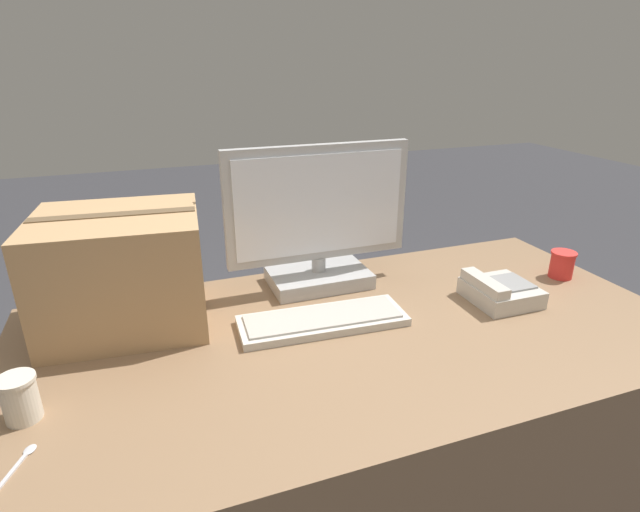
# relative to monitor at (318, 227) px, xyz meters

# --- Properties ---
(office_desk) EXTENTS (1.80, 0.90, 0.74)m
(office_desk) POSITION_rel_monitor_xyz_m (0.00, -0.31, -0.56)
(office_desk) COLOR #8C6B4C
(office_desk) RESTS_ON ground_plane
(monitor) EXTENTS (0.58, 0.20, 0.45)m
(monitor) POSITION_rel_monitor_xyz_m (0.00, 0.00, 0.00)
(monitor) COLOR #B7B7B7
(monitor) RESTS_ON office_desk
(keyboard) EXTENTS (0.47, 0.18, 0.03)m
(keyboard) POSITION_rel_monitor_xyz_m (-0.08, -0.25, -0.18)
(keyboard) COLOR beige
(keyboard) RESTS_ON office_desk
(desk_phone) EXTENTS (0.18, 0.19, 0.08)m
(desk_phone) POSITION_rel_monitor_xyz_m (0.47, -0.30, -0.16)
(desk_phone) COLOR beige
(desk_phone) RESTS_ON office_desk
(paper_cup_left) EXTENTS (0.08, 0.08, 0.10)m
(paper_cup_left) POSITION_rel_monitor_xyz_m (-0.78, -0.40, -0.14)
(paper_cup_left) COLOR beige
(paper_cup_left) RESTS_ON office_desk
(paper_cup_right) EXTENTS (0.08, 0.08, 0.09)m
(paper_cup_right) POSITION_rel_monitor_xyz_m (0.78, -0.22, -0.15)
(paper_cup_right) COLOR red
(paper_cup_right) RESTS_ON office_desk
(spoon) EXTENTS (0.07, 0.14, 0.00)m
(spoon) POSITION_rel_monitor_xyz_m (-0.77, -0.54, -0.19)
(spoon) COLOR silver
(spoon) RESTS_ON office_desk
(cardboard_box) EXTENTS (0.44, 0.39, 0.31)m
(cardboard_box) POSITION_rel_monitor_xyz_m (-0.57, -0.05, -0.04)
(cardboard_box) COLOR tan
(cardboard_box) RESTS_ON office_desk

